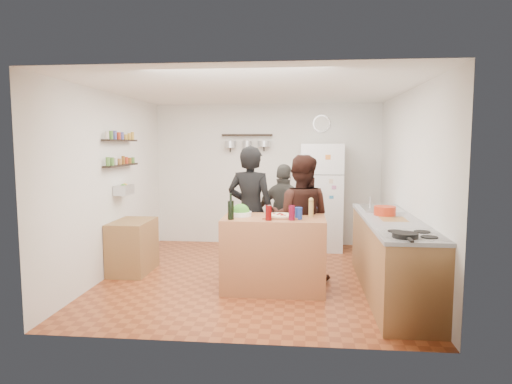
# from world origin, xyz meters

# --- Properties ---
(room_shell) EXTENTS (4.20, 4.20, 4.20)m
(room_shell) POSITION_xyz_m (0.00, 0.39, 1.25)
(room_shell) COLOR brown
(room_shell) RESTS_ON ground
(prep_island) EXTENTS (1.25, 0.72, 0.91)m
(prep_island) POSITION_xyz_m (0.28, -0.53, 0.46)
(prep_island) COLOR #A7633D
(prep_island) RESTS_ON floor
(pizza_board) EXTENTS (0.42, 0.34, 0.02)m
(pizza_board) POSITION_xyz_m (0.36, -0.55, 0.92)
(pizza_board) COLOR brown
(pizza_board) RESTS_ON prep_island
(pizza) EXTENTS (0.34, 0.34, 0.02)m
(pizza) POSITION_xyz_m (0.36, -0.55, 0.94)
(pizza) COLOR beige
(pizza) RESTS_ON pizza_board
(salad_bowl) EXTENTS (0.27, 0.27, 0.05)m
(salad_bowl) POSITION_xyz_m (-0.14, -0.48, 0.94)
(salad_bowl) COLOR white
(salad_bowl) RESTS_ON prep_island
(wine_bottle) EXTENTS (0.07, 0.07, 0.22)m
(wine_bottle) POSITION_xyz_m (-0.22, -0.75, 1.02)
(wine_bottle) COLOR black
(wine_bottle) RESTS_ON prep_island
(wine_glass_near) EXTENTS (0.07, 0.07, 0.18)m
(wine_glass_near) POSITION_xyz_m (0.23, -0.77, 1.00)
(wine_glass_near) COLOR #570707
(wine_glass_near) RESTS_ON prep_island
(wine_glass_far) EXTENTS (0.07, 0.07, 0.18)m
(wine_glass_far) POSITION_xyz_m (0.50, -0.73, 1.00)
(wine_glass_far) COLOR #5D071D
(wine_glass_far) RESTS_ON prep_island
(pepper_mill) EXTENTS (0.06, 0.06, 0.19)m
(pepper_mill) POSITION_xyz_m (0.73, -0.48, 1.01)
(pepper_mill) COLOR #A88546
(pepper_mill) RESTS_ON prep_island
(salt_canister) EXTENTS (0.09, 0.09, 0.14)m
(salt_canister) POSITION_xyz_m (0.58, -0.65, 0.98)
(salt_canister) COLOR navy
(salt_canister) RESTS_ON prep_island
(person_left) EXTENTS (0.72, 0.55, 1.78)m
(person_left) POSITION_xyz_m (-0.07, 0.07, 0.89)
(person_left) COLOR black
(person_left) RESTS_ON floor
(person_center) EXTENTS (0.89, 0.75, 1.66)m
(person_center) POSITION_xyz_m (0.61, -0.09, 0.83)
(person_center) COLOR black
(person_center) RESTS_ON floor
(person_back) EXTENTS (0.95, 0.59, 1.51)m
(person_back) POSITION_xyz_m (0.37, 0.57, 0.76)
(person_back) COLOR #302F2B
(person_back) RESTS_ON floor
(counter_run) EXTENTS (0.63, 2.63, 0.90)m
(counter_run) POSITION_xyz_m (1.70, -0.55, 0.45)
(counter_run) COLOR #9E7042
(counter_run) RESTS_ON floor
(stove_top) EXTENTS (0.60, 0.62, 0.02)m
(stove_top) POSITION_xyz_m (1.70, -1.50, 0.91)
(stove_top) COLOR white
(stove_top) RESTS_ON counter_run
(skillet) EXTENTS (0.24, 0.24, 0.05)m
(skillet) POSITION_xyz_m (1.60, -1.66, 0.94)
(skillet) COLOR black
(skillet) RESTS_ON stove_top
(sink) EXTENTS (0.50, 0.80, 0.03)m
(sink) POSITION_xyz_m (1.70, 0.30, 0.92)
(sink) COLOR silver
(sink) RESTS_ON counter_run
(cutting_board) EXTENTS (0.30, 0.40, 0.02)m
(cutting_board) POSITION_xyz_m (1.70, -0.58, 0.91)
(cutting_board) COLOR olive
(cutting_board) RESTS_ON counter_run
(red_bowl) EXTENTS (0.27, 0.27, 0.11)m
(red_bowl) POSITION_xyz_m (1.65, -0.29, 0.98)
(red_bowl) COLOR #BA2F15
(red_bowl) RESTS_ON counter_run
(fridge) EXTENTS (0.70, 0.68, 1.80)m
(fridge) POSITION_xyz_m (0.95, 1.75, 0.90)
(fridge) COLOR white
(fridge) RESTS_ON floor
(wall_clock) EXTENTS (0.30, 0.03, 0.30)m
(wall_clock) POSITION_xyz_m (0.95, 2.08, 2.15)
(wall_clock) COLOR silver
(wall_clock) RESTS_ON back_wall
(spice_shelf_lower) EXTENTS (0.12, 1.00, 0.02)m
(spice_shelf_lower) POSITION_xyz_m (-1.93, 0.20, 1.50)
(spice_shelf_lower) COLOR black
(spice_shelf_lower) RESTS_ON left_wall
(spice_shelf_upper) EXTENTS (0.12, 1.00, 0.02)m
(spice_shelf_upper) POSITION_xyz_m (-1.93, 0.20, 1.85)
(spice_shelf_upper) COLOR black
(spice_shelf_upper) RESTS_ON left_wall
(produce_basket) EXTENTS (0.18, 0.35, 0.14)m
(produce_basket) POSITION_xyz_m (-1.90, 0.20, 1.15)
(produce_basket) COLOR silver
(produce_basket) RESTS_ON left_wall
(side_table) EXTENTS (0.50, 0.80, 0.73)m
(side_table) POSITION_xyz_m (-1.74, 0.06, 0.36)
(side_table) COLOR olive
(side_table) RESTS_ON floor
(pot_rack) EXTENTS (0.90, 0.04, 0.04)m
(pot_rack) POSITION_xyz_m (-0.35, 2.00, 1.95)
(pot_rack) COLOR black
(pot_rack) RESTS_ON back_wall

